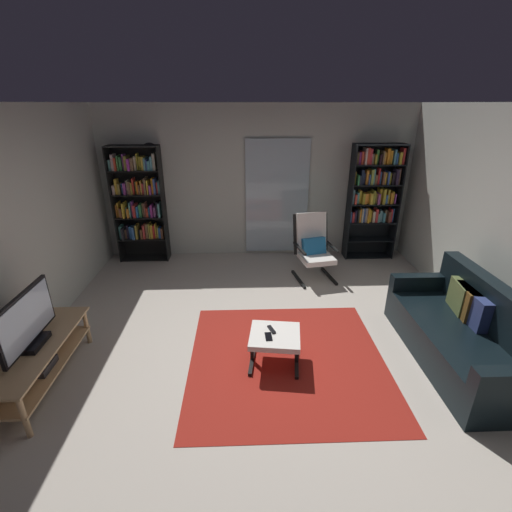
{
  "coord_description": "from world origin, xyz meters",
  "views": [
    {
      "loc": [
        -0.25,
        -3.35,
        2.59
      ],
      "look_at": [
        -0.1,
        0.85,
        0.79
      ],
      "focal_mm": 25.17,
      "sensor_mm": 36.0,
      "label": 1
    }
  ],
  "objects_px": {
    "television": "(27,323)",
    "leather_sofa": "(464,334)",
    "bookshelf_near_tv": "(139,201)",
    "tv_remote": "(272,329)",
    "bookshelf_near_sofa": "(374,194)",
    "cell_phone": "(268,337)",
    "ottoman": "(275,339)",
    "lounge_armchair": "(313,245)",
    "tv_stand": "(37,358)",
    "wall_clock": "(150,152)"
  },
  "relations": [
    {
      "from": "lounge_armchair",
      "to": "leather_sofa",
      "type": "bearing_deg",
      "value": -59.19
    },
    {
      "from": "tv_stand",
      "to": "bookshelf_near_tv",
      "type": "bearing_deg",
      "value": 85.14
    },
    {
      "from": "bookshelf_near_tv",
      "to": "bookshelf_near_sofa",
      "type": "height_order",
      "value": "bookshelf_near_sofa"
    },
    {
      "from": "lounge_armchair",
      "to": "wall_clock",
      "type": "height_order",
      "value": "wall_clock"
    },
    {
      "from": "television",
      "to": "bookshelf_near_tv",
      "type": "height_order",
      "value": "bookshelf_near_tv"
    },
    {
      "from": "television",
      "to": "ottoman",
      "type": "relative_size",
      "value": 1.49
    },
    {
      "from": "cell_phone",
      "to": "ottoman",
      "type": "bearing_deg",
      "value": 33.4
    },
    {
      "from": "cell_phone",
      "to": "wall_clock",
      "type": "relative_size",
      "value": 0.48
    },
    {
      "from": "lounge_armchair",
      "to": "cell_phone",
      "type": "relative_size",
      "value": 7.3
    },
    {
      "from": "bookshelf_near_sofa",
      "to": "tv_stand",
      "type": "bearing_deg",
      "value": -144.02
    },
    {
      "from": "television",
      "to": "tv_remote",
      "type": "xyz_separation_m",
      "value": [
        2.31,
        0.27,
        -0.32
      ]
    },
    {
      "from": "lounge_armchair",
      "to": "ottoman",
      "type": "distance_m",
      "value": 2.25
    },
    {
      "from": "bookshelf_near_tv",
      "to": "cell_phone",
      "type": "relative_size",
      "value": 14.07
    },
    {
      "from": "ottoman",
      "to": "tv_remote",
      "type": "xyz_separation_m",
      "value": [
        -0.03,
        0.07,
        0.08
      ]
    },
    {
      "from": "tv_remote",
      "to": "cell_phone",
      "type": "height_order",
      "value": "tv_remote"
    },
    {
      "from": "bookshelf_near_tv",
      "to": "television",
      "type": "bearing_deg",
      "value": -94.84
    },
    {
      "from": "tv_stand",
      "to": "television",
      "type": "height_order",
      "value": "television"
    },
    {
      "from": "leather_sofa",
      "to": "wall_clock",
      "type": "distance_m",
      "value": 5.16
    },
    {
      "from": "ottoman",
      "to": "tv_remote",
      "type": "height_order",
      "value": "tv_remote"
    },
    {
      "from": "leather_sofa",
      "to": "ottoman",
      "type": "relative_size",
      "value": 3.25
    },
    {
      "from": "tv_stand",
      "to": "tv_remote",
      "type": "height_order",
      "value": "tv_stand"
    },
    {
      "from": "tv_remote",
      "to": "wall_clock",
      "type": "relative_size",
      "value": 0.5
    },
    {
      "from": "television",
      "to": "leather_sofa",
      "type": "xyz_separation_m",
      "value": [
        4.37,
        0.21,
        -0.39
      ]
    },
    {
      "from": "bookshelf_near_tv",
      "to": "cell_phone",
      "type": "xyz_separation_m",
      "value": [
        2.01,
        -2.98,
        -0.68
      ]
    },
    {
      "from": "tv_remote",
      "to": "cell_phone",
      "type": "xyz_separation_m",
      "value": [
        -0.04,
        -0.12,
        -0.0
      ]
    },
    {
      "from": "tv_stand",
      "to": "wall_clock",
      "type": "height_order",
      "value": "wall_clock"
    },
    {
      "from": "leather_sofa",
      "to": "cell_phone",
      "type": "distance_m",
      "value": 2.1
    },
    {
      "from": "tv_stand",
      "to": "bookshelf_near_sofa",
      "type": "xyz_separation_m",
      "value": [
        4.27,
        3.1,
        0.84
      ]
    },
    {
      "from": "bookshelf_near_tv",
      "to": "bookshelf_near_sofa",
      "type": "xyz_separation_m",
      "value": [
        4.01,
        -0.03,
        0.08
      ]
    },
    {
      "from": "bookshelf_near_tv",
      "to": "tv_remote",
      "type": "bearing_deg",
      "value": -54.4
    },
    {
      "from": "bookshelf_near_sofa",
      "to": "wall_clock",
      "type": "distance_m",
      "value": 3.83
    },
    {
      "from": "television",
      "to": "wall_clock",
      "type": "relative_size",
      "value": 2.96
    },
    {
      "from": "bookshelf_near_sofa",
      "to": "wall_clock",
      "type": "height_order",
      "value": "wall_clock"
    },
    {
      "from": "television",
      "to": "tv_remote",
      "type": "relative_size",
      "value": 5.96
    },
    {
      "from": "television",
      "to": "ottoman",
      "type": "xyz_separation_m",
      "value": [
        2.34,
        0.2,
        -0.4
      ]
    },
    {
      "from": "lounge_armchair",
      "to": "tv_remote",
      "type": "height_order",
      "value": "lounge_armchair"
    },
    {
      "from": "bookshelf_near_tv",
      "to": "ottoman",
      "type": "distance_m",
      "value": 3.67
    },
    {
      "from": "lounge_armchair",
      "to": "cell_phone",
      "type": "bearing_deg",
      "value": -111.64
    },
    {
      "from": "bookshelf_near_sofa",
      "to": "wall_clock",
      "type": "xyz_separation_m",
      "value": [
        -3.76,
        0.18,
        0.7
      ]
    },
    {
      "from": "wall_clock",
      "to": "ottoman",
      "type": "bearing_deg",
      "value": -59.12
    },
    {
      "from": "television",
      "to": "leather_sofa",
      "type": "bearing_deg",
      "value": 2.73
    },
    {
      "from": "bookshelf_near_tv",
      "to": "tv_remote",
      "type": "relative_size",
      "value": 13.68
    },
    {
      "from": "television",
      "to": "cell_phone",
      "type": "distance_m",
      "value": 2.3
    },
    {
      "from": "bookshelf_near_sofa",
      "to": "tv_remote",
      "type": "xyz_separation_m",
      "value": [
        -1.96,
        -2.82,
        -0.76
      ]
    },
    {
      "from": "ottoman",
      "to": "cell_phone",
      "type": "relative_size",
      "value": 4.13
    },
    {
      "from": "wall_clock",
      "to": "leather_sofa",
      "type": "bearing_deg",
      "value": -38.41
    },
    {
      "from": "tv_stand",
      "to": "television",
      "type": "distance_m",
      "value": 0.41
    },
    {
      "from": "tv_stand",
      "to": "ottoman",
      "type": "relative_size",
      "value": 2.41
    },
    {
      "from": "television",
      "to": "ottoman",
      "type": "bearing_deg",
      "value": 4.94
    },
    {
      "from": "leather_sofa",
      "to": "television",
      "type": "bearing_deg",
      "value": -177.27
    }
  ]
}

